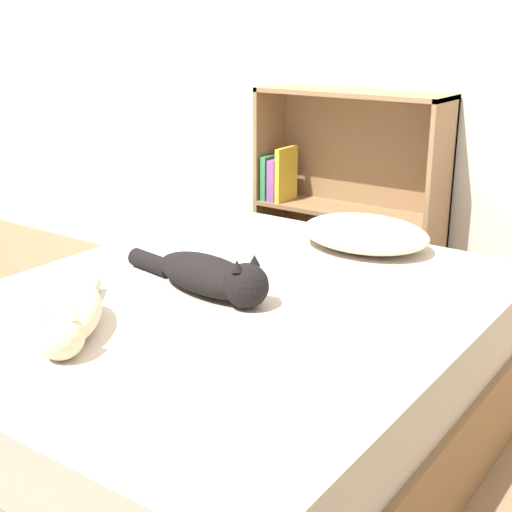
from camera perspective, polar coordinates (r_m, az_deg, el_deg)
ground_plane at (r=2.48m, az=-1.91°, el=-14.92°), size 8.00×8.00×0.00m
wall_back at (r=3.23m, az=12.94°, el=15.99°), size 8.00×0.06×2.50m
bed at (r=2.34m, az=-1.98°, el=-9.52°), size 1.50×1.83×0.53m
pillow at (r=2.72m, az=8.70°, el=1.81°), size 0.50×0.38×0.12m
cat_light at (r=2.00m, az=-14.57°, el=-4.73°), size 0.40×0.46×0.14m
cat_dark at (r=2.24m, az=-3.59°, el=-1.62°), size 0.62×0.24×0.16m
bookshelf at (r=3.32m, az=7.35°, el=4.00°), size 0.87×0.26×1.07m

